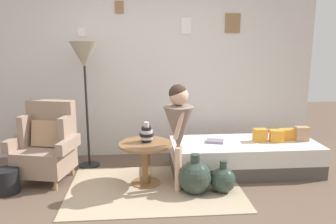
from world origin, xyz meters
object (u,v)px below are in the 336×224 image
object	(u,v)px
daybed	(244,157)
book_on_daybed	(215,141)
demijohn_near	(195,177)
person_child	(179,123)
magazine_basket	(7,181)
side_table	(146,154)
armchair	(47,145)
vase_striped	(147,134)
floor_lamp	(84,60)
demijohn_far	(223,180)

from	to	relation	value
daybed	book_on_daybed	size ratio (longest dim) A/B	8.64
daybed	demijohn_near	bearing A→B (deg)	-141.25
person_child	magazine_basket	xyz separation A→B (m)	(-1.95, 0.09, -0.66)
side_table	magazine_basket	size ratio (longest dim) A/B	2.27
armchair	demijohn_near	world-z (taller)	armchair
demijohn_near	side_table	bearing A→B (deg)	150.96
side_table	vase_striped	size ratio (longest dim) A/B	2.61
daybed	demijohn_near	xyz separation A→B (m)	(-0.75, -0.60, -0.01)
magazine_basket	side_table	bearing A→B (deg)	4.15
floor_lamp	magazine_basket	xyz separation A→B (m)	(-0.81, -0.78, -1.31)
person_child	demijohn_near	distance (m)	0.64
side_table	magazine_basket	world-z (taller)	side_table
floor_lamp	magazine_basket	world-z (taller)	floor_lamp
vase_striped	book_on_daybed	bearing A→B (deg)	16.71
armchair	side_table	bearing A→B (deg)	-12.03
armchair	vase_striped	bearing A→B (deg)	-9.49
demijohn_far	book_on_daybed	bearing A→B (deg)	86.21
demijohn_far	magazine_basket	xyz separation A→B (m)	(-2.45, 0.19, -0.01)
person_child	magazine_basket	world-z (taller)	person_child
side_table	demijohn_near	xyz separation A→B (m)	(0.55, -0.30, -0.18)
side_table	vase_striped	distance (m)	0.24
side_table	floor_lamp	bearing A→B (deg)	139.07
daybed	side_table	distance (m)	1.34
armchair	magazine_basket	size ratio (longest dim) A/B	3.46
side_table	demijohn_near	size ratio (longest dim) A/B	1.38
armchair	vase_striped	xyz separation A→B (m)	(1.23, -0.21, 0.17)
book_on_daybed	floor_lamp	bearing A→B (deg)	168.34
vase_striped	book_on_daybed	distance (m)	0.95
vase_striped	floor_lamp	world-z (taller)	floor_lamp
armchair	daybed	xyz separation A→B (m)	(2.51, 0.04, -0.24)
armchair	book_on_daybed	size ratio (longest dim) A/B	4.41
magazine_basket	person_child	bearing A→B (deg)	-2.74
book_on_daybed	demijohn_far	distance (m)	0.68
daybed	vase_striped	size ratio (longest dim) A/B	7.80
demijohn_far	magazine_basket	distance (m)	2.45
floor_lamp	magazine_basket	bearing A→B (deg)	-136.02
daybed	demijohn_far	xyz separation A→B (m)	(-0.43, -0.61, -0.05)
book_on_daybed	magazine_basket	xyz separation A→B (m)	(-2.49, -0.44, -0.28)
book_on_daybed	demijohn_far	xyz separation A→B (m)	(-0.04, -0.63, -0.26)
daybed	book_on_daybed	xyz separation A→B (m)	(-0.39, 0.02, 0.22)
demijohn_far	daybed	bearing A→B (deg)	54.71
vase_striped	side_table	bearing A→B (deg)	-105.17
demijohn_far	demijohn_near	bearing A→B (deg)	179.26
floor_lamp	side_table	bearing A→B (deg)	-40.93
side_table	person_child	bearing A→B (deg)	-29.52
vase_striped	floor_lamp	xyz separation A→B (m)	(-0.78, 0.61, 0.84)
book_on_daybed	demijohn_far	size ratio (longest dim) A/B	0.58
armchair	person_child	world-z (taller)	person_child
demijohn_near	daybed	bearing A→B (deg)	38.75
vase_striped	magazine_basket	world-z (taller)	vase_striped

